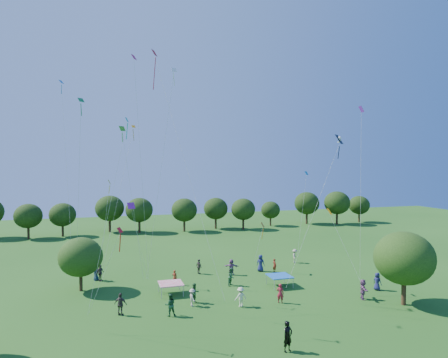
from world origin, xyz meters
TOP-DOWN VIEW (x-y plane):
  - near_tree_north at (-11.80, 22.87)m, footprint 4.18×4.18m
  - near_tree_east at (15.37, 10.84)m, footprint 5.10×5.10m
  - treeline at (-1.73, 55.43)m, footprint 88.01×8.77m
  - tent_red_stripe at (-3.64, 19.34)m, footprint 2.20×2.20m
  - tent_blue at (7.21, 18.74)m, footprint 2.20×2.20m
  - man_in_black at (1.89, 5.74)m, footprint 0.86×0.70m
  - crowd_person_0 at (-10.47, 26.16)m, footprint 0.79×0.85m
  - crowd_person_1 at (-2.80, 22.19)m, footprint 0.67×0.63m
  - crowd_person_2 at (-1.97, 16.44)m, footprint 0.97×0.72m
  - crowd_person_3 at (1.63, 14.45)m, footprint 1.15×0.63m
  - crowd_person_4 at (-10.06, 25.75)m, footprint 1.00×1.05m
  - crowd_person_5 at (12.84, 13.06)m, footprint 1.20×1.81m
  - crowd_person_6 at (7.47, 24.53)m, footprint 1.05×0.98m
  - crowd_person_7 at (5.26, 14.29)m, footprint 0.76×0.70m
  - crowd_person_8 at (2.67, 20.37)m, footprint 0.97×0.97m
  - crowd_person_9 at (13.05, 27.05)m, footprint 1.00×1.21m
  - crowd_person_10 at (0.47, 25.47)m, footprint 0.74×1.06m
  - crowd_person_11 at (3.83, 24.07)m, footprint 1.74×1.18m
  - crowd_person_12 at (15.80, 14.93)m, footprint 0.72×0.95m
  - crowd_person_13 at (8.90, 23.81)m, footprint 0.48×0.63m
  - crowd_person_14 at (-4.52, 14.03)m, footprint 0.91×0.51m
  - crowd_person_15 at (-2.34, 15.69)m, footprint 0.55×1.03m
  - crowd_person_16 at (-8.34, 15.29)m, footprint 1.16×0.91m
  - pirate_kite at (11.42, 15.12)m, footprint 6.38×1.49m
  - red_high_kite at (-4.07, 19.41)m, footprint 4.85×8.76m
  - small_kite_0 at (-6.61, 18.21)m, footprint 1.69×3.11m
  - small_kite_1 at (7.56, 24.27)m, footprint 1.29×0.74m
  - small_kite_2 at (-9.21, 24.46)m, footprint 1.19×0.96m
  - small_kite_3 at (-7.55, 20.22)m, footprint 2.19×0.60m
  - small_kite_4 at (13.78, 25.97)m, footprint 1.66×0.68m
  - small_kite_5 at (13.83, 14.99)m, footprint 0.81×1.27m
  - small_kite_6 at (-4.12, 18.56)m, footprint 2.49×3.01m
  - small_kite_7 at (-8.55, 13.42)m, footprint 3.10×1.49m
  - small_kite_8 at (-8.83, 10.51)m, footprint 2.41×3.05m
  - small_kite_9 at (11.57, 16.18)m, footprint 2.10×2.89m
  - small_kite_10 at (-7.25, 27.56)m, footprint 3.83×5.69m
  - small_kite_11 at (-11.55, 19.47)m, footprint 1.23×5.38m
  - small_kite_12 at (-13.50, 26.98)m, footprint 1.59×5.06m
  - small_kite_13 at (-7.04, 19.73)m, footprint 1.92×1.28m

SIDE VIEW (x-z plane):
  - crowd_person_15 at x=-2.34m, z-range 0.00..1.51m
  - crowd_person_13 at x=8.90m, z-range 0.00..1.52m
  - crowd_person_1 at x=-2.80m, z-range 0.00..1.52m
  - crowd_person_0 at x=-10.47m, z-range 0.00..1.54m
  - crowd_person_10 at x=0.47m, z-range 0.00..1.65m
  - crowd_person_3 at x=1.63m, z-range 0.00..1.67m
  - crowd_person_9 at x=13.05m, z-range 0.00..1.70m
  - crowd_person_4 at x=-10.06m, z-range 0.00..1.70m
  - crowd_person_12 at x=15.80m, z-range 0.00..1.71m
  - crowd_person_7 at x=5.26m, z-range 0.00..1.72m
  - crowd_person_2 at x=-1.97m, z-range 0.00..1.74m
  - crowd_person_11 at x=3.83m, z-range 0.00..1.76m
  - crowd_person_8 at x=2.67m, z-range 0.00..1.80m
  - crowd_person_16 at x=-8.34m, z-range 0.00..1.80m
  - crowd_person_14 at x=-4.52m, z-range 0.00..1.82m
  - crowd_person_5 at x=12.84m, z-range 0.00..1.83m
  - crowd_person_6 at x=7.47m, z-range 0.00..1.91m
  - man_in_black at x=1.89m, z-range 0.00..2.00m
  - tent_red_stripe at x=-3.64m, z-range 0.49..1.59m
  - tent_blue at x=7.21m, z-range 0.49..1.59m
  - near_tree_north at x=-11.80m, z-range 0.71..5.89m
  - near_tree_east at x=15.37m, z-range 0.89..7.28m
  - treeline at x=-1.73m, z-range 0.70..7.48m
  - small_kite_1 at x=7.56m, z-range 2.82..7.18m
  - small_kite_8 at x=-8.83m, z-range 3.24..9.87m
  - small_kite_9 at x=11.57m, z-range 3.69..10.32m
  - small_kite_13 at x=-7.04m, z-range 3.96..11.38m
  - small_kite_2 at x=-9.21m, z-range 4.24..13.62m
  - small_kite_4 at x=13.78m, z-range 4.28..14.38m
  - small_kite_7 at x=-8.55m, z-range 4.52..19.01m
  - small_kite_10 at x=-7.25m, z-range 4.75..20.15m
  - small_kite_3 at x=-7.55m, z-range 5.47..19.90m
  - small_kite_11 at x=-11.55m, z-range 5.30..21.83m
  - pirate_kite at x=11.42m, z-range 7.33..21.04m
  - small_kite_5 at x=13.83m, z-range 6.17..22.63m
  - small_kite_6 at x=-4.12m, z-range 5.43..24.91m
  - small_kite_12 at x=-13.50m, z-range 5.90..25.79m
  - small_kite_0 at x=-6.61m, z-range 5.80..26.08m
  - red_high_kite at x=-4.07m, z-range 7.75..29.55m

